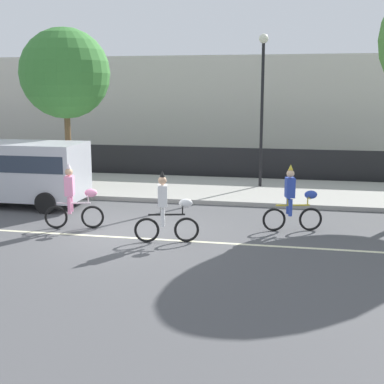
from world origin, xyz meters
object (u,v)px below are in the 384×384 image
(parade_cyclist_pink, at_px, (74,200))
(parked_van_silver, at_px, (14,168))
(street_lamp_post, at_px, (262,88))
(parade_cyclist_zebra, at_px, (167,211))
(parade_cyclist_cobalt, at_px, (293,202))

(parade_cyclist_pink, height_order, parked_van_silver, parked_van_silver)
(parked_van_silver, relative_size, street_lamp_post, 0.85)
(parade_cyclist_pink, bearing_deg, parade_cyclist_zebra, -15.52)
(parade_cyclist_pink, distance_m, parade_cyclist_zebra, 3.08)
(parade_cyclist_zebra, bearing_deg, parade_cyclist_cobalt, 29.22)
(parade_cyclist_zebra, distance_m, street_lamp_post, 8.64)
(parade_cyclist_pink, relative_size, street_lamp_post, 0.33)
(parade_cyclist_pink, relative_size, parade_cyclist_cobalt, 1.00)
(parade_cyclist_zebra, xyz_separation_m, parked_van_silver, (-6.28, 3.38, 0.44))
(parade_cyclist_cobalt, bearing_deg, street_lamp_post, 102.95)
(parade_cyclist_zebra, relative_size, street_lamp_post, 0.33)
(parade_cyclist_pink, distance_m, street_lamp_post, 9.06)
(parade_cyclist_pink, bearing_deg, parade_cyclist_cobalt, 9.02)
(parade_cyclist_zebra, height_order, parade_cyclist_cobalt, same)
(parade_cyclist_pink, xyz_separation_m, parade_cyclist_cobalt, (6.20, 0.98, 0.00))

